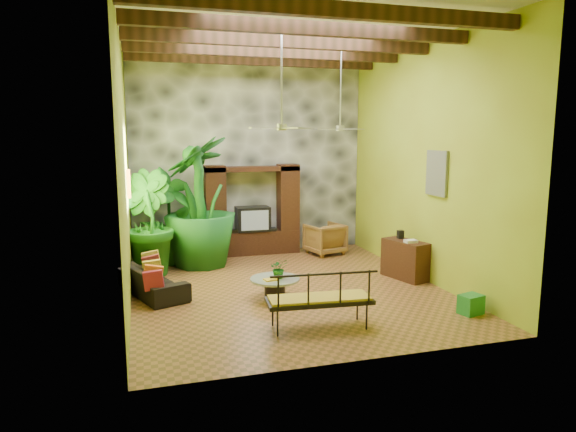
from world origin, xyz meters
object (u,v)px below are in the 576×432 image
object	(u,v)px
sofa	(153,280)
tall_plant_a	(170,217)
iron_bench	(321,297)
coffee_table	(275,286)
green_bin	(471,304)
tall_plant_c	(200,202)
side_console	(405,260)
ceiling_fan_back	(340,119)
tall_plant_b	(146,223)
wicker_armchair	(325,239)
entertainment_center	(253,217)
ceiling_fan_front	(282,116)

from	to	relation	value
sofa	tall_plant_a	bearing A→B (deg)	-33.33
iron_bench	coffee_table	bearing A→B (deg)	105.30
coffee_table	green_bin	xyz separation A→B (m)	(3.04, -1.74, -0.09)
tall_plant_c	side_console	world-z (taller)	tall_plant_c
ceiling_fan_back	tall_plant_b	world-z (taller)	ceiling_fan_back
sofa	wicker_armchair	distance (m)	4.92
sofa	tall_plant_a	world-z (taller)	tall_plant_a
coffee_table	side_console	bearing A→B (deg)	10.42
wicker_armchair	green_bin	xyz separation A→B (m)	(0.86, -4.92, -0.23)
wicker_armchair	tall_plant_b	xyz separation A→B (m)	(-4.44, -0.75, 0.76)
entertainment_center	wicker_armchair	bearing A→B (deg)	-16.82
tall_plant_c	coffee_table	xyz separation A→B (m)	(1.03, -2.89, -1.25)
wicker_armchair	green_bin	distance (m)	5.01
entertainment_center	sofa	distance (m)	3.87
wicker_armchair	tall_plant_a	distance (m)	3.96
coffee_table	iron_bench	bearing A→B (deg)	-79.61
tall_plant_a	side_console	distance (m)	5.46
ceiling_fan_front	iron_bench	bearing A→B (deg)	-86.43
entertainment_center	ceiling_fan_front	bearing A→B (deg)	-93.24
iron_bench	side_console	xyz separation A→B (m)	(2.73, 2.24, -0.12)
tall_plant_a	wicker_armchair	bearing A→B (deg)	0.62
sofa	ceiling_fan_front	bearing A→B (deg)	-128.08
tall_plant_c	iron_bench	xyz separation A→B (m)	(1.34, -4.58, -0.98)
ceiling_fan_front	ceiling_fan_back	distance (m)	2.41
coffee_table	ceiling_fan_back	bearing A→B (deg)	41.90
coffee_table	green_bin	bearing A→B (deg)	-29.79
wicker_armchair	coffee_table	world-z (taller)	wicker_armchair
iron_bench	green_bin	xyz separation A→B (m)	(2.73, -0.06, -0.36)
tall_plant_c	tall_plant_b	bearing A→B (deg)	-159.35
entertainment_center	tall_plant_a	world-z (taller)	tall_plant_a
coffee_table	side_console	world-z (taller)	side_console
ceiling_fan_front	tall_plant_a	distance (m)	4.17
ceiling_fan_back	iron_bench	distance (m)	4.81
tall_plant_c	green_bin	xyz separation A→B (m)	(4.07, -4.63, -1.34)
tall_plant_b	ceiling_fan_front	bearing A→B (deg)	-42.46
sofa	side_console	xyz separation A→B (m)	(5.24, -0.37, 0.14)
entertainment_center	tall_plant_b	bearing A→B (deg)	-153.97
wicker_armchair	side_console	size ratio (longest dim) A/B	0.85
wicker_armchair	iron_bench	xyz separation A→B (m)	(-1.87, -4.87, 0.13)
sofa	iron_bench	world-z (taller)	iron_bench
sofa	coffee_table	distance (m)	2.39
ceiling_fan_front	sofa	xyz separation A→B (m)	(-2.39, 0.75, -3.13)
wicker_armchair	tall_plant_a	xyz separation A→B (m)	(-3.88, -0.04, 0.76)
tall_plant_b	green_bin	world-z (taller)	tall_plant_b
entertainment_center	green_bin	xyz separation A→B (m)	(2.65, -5.46, -0.80)
tall_plant_c	side_console	distance (m)	4.82
green_bin	sofa	bearing A→B (deg)	152.96
ceiling_fan_back	iron_bench	bearing A→B (deg)	-115.86
ceiling_fan_front	iron_bench	xyz separation A→B (m)	(0.12, -1.87, -2.87)
sofa	green_bin	world-z (taller)	sofa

